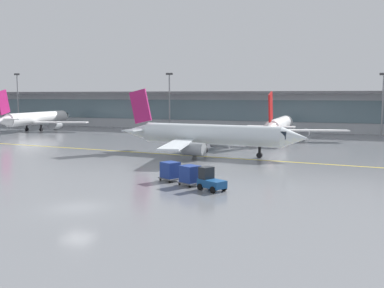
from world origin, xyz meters
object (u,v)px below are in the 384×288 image
object	(u,v)px
taxiing_regional_jet	(208,135)
apron_light_mast_1	(169,99)
cargo_dolly_trailing	(170,171)
apron_light_mast_2	(383,101)
gate_airplane_0	(37,119)
baggage_tug	(210,181)
cargo_dolly_lead	(190,175)
apron_light_mast_0	(18,97)
gate_airplane_1	(279,125)

from	to	relation	value
taxiing_regional_jet	apron_light_mast_1	bearing A→B (deg)	124.79
cargo_dolly_trailing	apron_light_mast_1	world-z (taller)	apron_light_mast_1
taxiing_regional_jet	apron_light_mast_2	bearing A→B (deg)	62.94
gate_airplane_0	cargo_dolly_trailing	size ratio (longest dim) A/B	11.51
taxiing_regional_jet	baggage_tug	world-z (taller)	taxiing_regional_jet
taxiing_regional_jet	apron_light_mast_2	xyz separation A→B (m)	(25.13, 40.98, 4.44)
cargo_dolly_trailing	baggage_tug	bearing A→B (deg)	-0.00
taxiing_regional_jet	cargo_dolly_lead	xyz separation A→B (m)	(5.36, -21.65, -1.86)
cargo_dolly_trailing	apron_light_mast_0	xyz separation A→B (m)	(-73.65, 60.76, 7.05)
apron_light_mast_0	gate_airplane_1	bearing A→B (deg)	-10.90
apron_light_mast_0	cargo_dolly_lead	bearing A→B (deg)	-39.17
cargo_dolly_trailing	gate_airplane_0	bearing A→B (deg)	167.87
cargo_dolly_trailing	apron_light_mast_0	world-z (taller)	apron_light_mast_0
cargo_dolly_lead	cargo_dolly_trailing	distance (m)	3.06
taxiing_regional_jet	apron_light_mast_1	size ratio (longest dim) A/B	2.07
baggage_tug	apron_light_mast_1	distance (m)	71.65
gate_airplane_0	cargo_dolly_trailing	xyz separation A→B (m)	(56.00, -47.34, -1.92)
taxiing_regional_jet	cargo_dolly_trailing	size ratio (longest dim) A/B	11.25
cargo_dolly_lead	cargo_dolly_trailing	size ratio (longest dim) A/B	1.00
cargo_dolly_lead	apron_light_mast_1	bearing A→B (deg)	143.16
cargo_dolly_lead	apron_light_mast_1	world-z (taller)	apron_light_mast_1
baggage_tug	apron_light_mast_0	world-z (taller)	apron_light_mast_0
apron_light_mast_0	apron_light_mast_1	bearing A→B (deg)	0.38
gate_airplane_0	cargo_dolly_trailing	distance (m)	73.35
cargo_dolly_lead	apron_light_mast_2	world-z (taller)	apron_light_mast_2
cargo_dolly_lead	apron_light_mast_0	size ratio (longest dim) A/B	0.18
gate_airplane_0	apron_light_mast_1	distance (m)	32.84
gate_airplane_0	apron_light_mast_2	size ratio (longest dim) A/B	2.25
taxiing_regional_jet	apron_light_mast_0	distance (m)	81.92
apron_light_mast_0	apron_light_mast_2	world-z (taller)	apron_light_mast_0
baggage_tug	apron_light_mast_0	size ratio (longest dim) A/B	0.20
gate_airplane_1	taxiing_regional_jet	world-z (taller)	taxiing_regional_jet
apron_light_mast_0	baggage_tug	bearing A→B (deg)	-38.86
baggage_tug	apron_light_mast_1	world-z (taller)	apron_light_mast_1
gate_airplane_0	apron_light_mast_1	size ratio (longest dim) A/B	2.12
gate_airplane_1	apron_light_mast_2	world-z (taller)	apron_light_mast_2
gate_airplane_0	gate_airplane_1	xyz separation A→B (m)	(59.35, -1.41, -0.18)
taxiing_regional_jet	baggage_tug	xyz separation A→B (m)	(7.87, -22.99, -2.02)
gate_airplane_0	apron_light_mast_0	xyz separation A→B (m)	(-17.65, 13.42, 5.13)
baggage_tug	cargo_dolly_lead	size ratio (longest dim) A/B	1.13
baggage_tug	apron_light_mast_1	xyz separation A→B (m)	(-31.77, 63.85, 6.88)
gate_airplane_0	cargo_dolly_trailing	bearing A→B (deg)	-134.56
baggage_tug	apron_light_mast_2	xyz separation A→B (m)	(17.27, 63.96, 6.46)
gate_airplane_1	apron_light_mast_1	world-z (taller)	apron_light_mast_1
cargo_dolly_lead	apron_light_mast_1	xyz separation A→B (m)	(-29.27, 62.52, 6.72)
taxiing_regional_jet	apron_light_mast_1	xyz separation A→B (m)	(-23.90, 40.86, 4.86)
gate_airplane_0	taxiing_regional_jet	size ratio (longest dim) A/B	1.02
apron_light_mast_0	apron_light_mast_1	world-z (taller)	apron_light_mast_0
cargo_dolly_lead	apron_light_mast_2	xyz separation A→B (m)	(19.77, 62.63, 6.30)
gate_airplane_0	apron_light_mast_1	bearing A→B (deg)	-69.33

